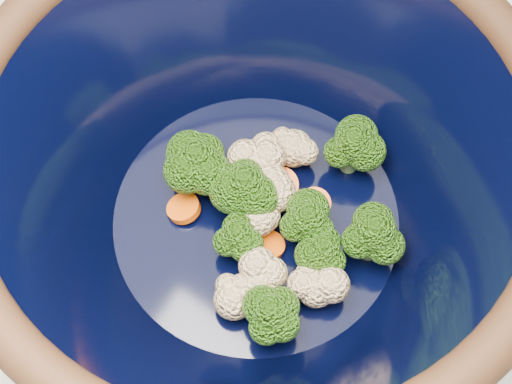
% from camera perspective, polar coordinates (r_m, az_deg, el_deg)
% --- Properties ---
extents(counter, '(1.20, 1.20, 0.90)m').
position_cam_1_polar(counter, '(1.00, 2.08, -13.68)').
color(counter, silver).
rests_on(counter, ground).
extents(mixing_bowl, '(0.44, 0.44, 0.17)m').
position_cam_1_polar(mixing_bowl, '(0.48, 0.00, 0.89)').
color(mixing_bowl, black).
rests_on(mixing_bowl, counter).
extents(vegetable_pile, '(0.18, 0.18, 0.06)m').
position_cam_1_polar(vegetable_pile, '(0.51, 2.02, -1.37)').
color(vegetable_pile, '#608442').
rests_on(vegetable_pile, mixing_bowl).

